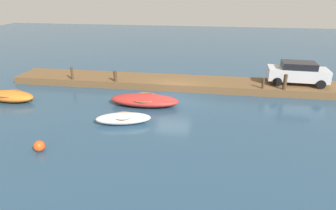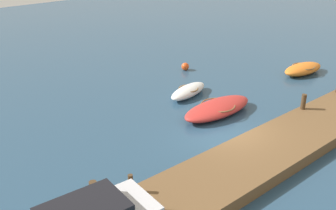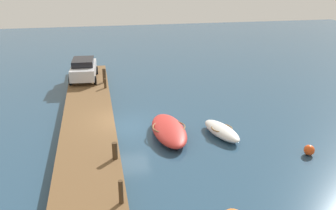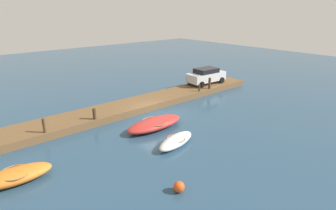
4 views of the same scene
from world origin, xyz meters
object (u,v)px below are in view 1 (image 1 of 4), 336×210
at_px(dinghy_white, 123,118).
at_px(mooring_post_west, 285,82).
at_px(mooring_post_east, 72,73).
at_px(mooring_post_mid_east, 115,76).
at_px(mooring_post_mid_west, 263,84).
at_px(rowboat_orange, 11,96).
at_px(motorboat_red, 145,100).
at_px(parked_car, 298,72).
at_px(marker_buoy, 39,146).

distance_m(dinghy_white, mooring_post_west, 11.80).
height_order(mooring_post_west, mooring_post_east, mooring_post_west).
height_order(dinghy_white, mooring_post_mid_east, mooring_post_mid_east).
distance_m(mooring_post_mid_west, mooring_post_mid_east, 11.06).
xyz_separation_m(rowboat_orange, mooring_post_mid_west, (-17.30, -3.88, 0.54)).
distance_m(motorboat_red, mooring_post_mid_east, 4.47).
relative_size(rowboat_orange, mooring_post_west, 3.23).
height_order(motorboat_red, mooring_post_west, mooring_post_west).
distance_m(mooring_post_east, parked_car, 17.34).
bearing_deg(mooring_post_east, dinghy_white, 134.56).
bearing_deg(mooring_post_mid_west, motorboat_red, 21.84).
xyz_separation_m(mooring_post_west, mooring_post_mid_east, (12.54, 0.00, -0.14)).
bearing_deg(mooring_post_west, rowboat_orange, 11.67).
distance_m(mooring_post_east, marker_buoy, 10.22).
xyz_separation_m(mooring_post_west, mooring_post_east, (16.09, 0.00, -0.06)).
xyz_separation_m(dinghy_white, mooring_post_mid_west, (-8.56, -6.14, 0.59)).
bearing_deg(mooring_post_mid_west, mooring_post_west, 180.00).
relative_size(mooring_post_mid_east, mooring_post_east, 0.84).
bearing_deg(mooring_post_mid_east, mooring_post_mid_west, 180.00).
bearing_deg(mooring_post_west, mooring_post_east, 0.00).
height_order(rowboat_orange, dinghy_white, rowboat_orange).
height_order(mooring_post_mid_east, parked_car, parked_car).
bearing_deg(mooring_post_mid_east, motorboat_red, 133.73).
relative_size(dinghy_white, mooring_post_west, 3.05).
distance_m(motorboat_red, mooring_post_east, 7.38).
bearing_deg(motorboat_red, mooring_post_east, -25.99).
xyz_separation_m(rowboat_orange, mooring_post_east, (-2.70, -3.88, 0.67)).
xyz_separation_m(rowboat_orange, marker_buoy, (-5.68, 5.86, -0.10)).
xyz_separation_m(mooring_post_west, parked_car, (-1.18, -1.56, 0.33)).
height_order(mooring_post_west, marker_buoy, mooring_post_west).
relative_size(mooring_post_west, mooring_post_mid_west, 1.54).
bearing_deg(motorboat_red, parked_car, -156.04).
xyz_separation_m(mooring_post_mid_west, mooring_post_mid_east, (11.06, 0.00, 0.05)).
bearing_deg(motorboat_red, marker_buoy, 60.80).
height_order(rowboat_orange, parked_car, parked_car).
bearing_deg(parked_car, mooring_post_east, 8.53).
height_order(motorboat_red, dinghy_white, motorboat_red).
relative_size(motorboat_red, dinghy_white, 1.37).
height_order(rowboat_orange, marker_buoy, rowboat_orange).
xyz_separation_m(motorboat_red, rowboat_orange, (9.31, 0.68, -0.00)).
height_order(dinghy_white, parked_car, parked_car).
xyz_separation_m(dinghy_white, mooring_post_west, (-10.04, -6.14, 0.78)).
distance_m(rowboat_orange, marker_buoy, 8.16).
xyz_separation_m(parked_car, marker_buoy, (14.29, 11.31, -1.15)).
xyz_separation_m(dinghy_white, mooring_post_mid_east, (2.49, -6.14, 0.65)).
height_order(rowboat_orange, mooring_post_east, mooring_post_east).
height_order(motorboat_red, mooring_post_mid_west, mooring_post_mid_west).
xyz_separation_m(motorboat_red, mooring_post_mid_west, (-7.99, -3.20, 0.53)).
relative_size(mooring_post_west, marker_buoy, 2.01).
bearing_deg(parked_car, marker_buoy, 41.72).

